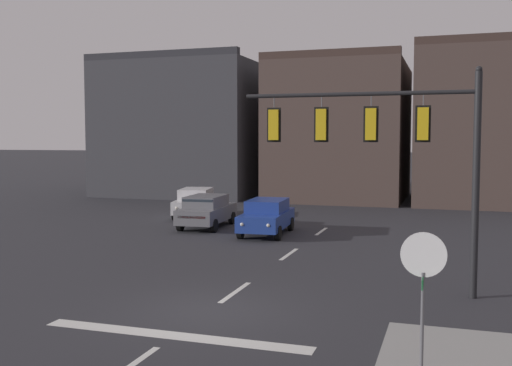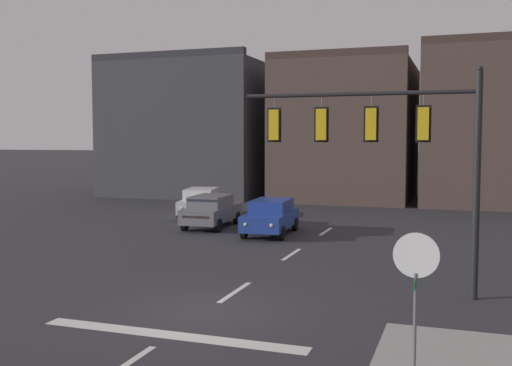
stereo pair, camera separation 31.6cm
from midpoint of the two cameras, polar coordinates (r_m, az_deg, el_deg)
name	(u,v)px [view 1 (the left image)]	position (r m, az deg, el deg)	size (l,w,h in m)	color
ground_plane	(208,311)	(15.63, -5.15, -12.08)	(400.00, 400.00, 0.00)	#2B2B30
stop_bar_paint	(174,335)	(13.90, -8.50, -14.18)	(6.40, 0.50, 0.01)	silver
lane_centreline	(235,292)	(17.42, -2.52, -10.35)	(0.16, 26.40, 0.01)	silver
signal_mast_near_side	(389,140)	(17.29, 12.10, 4.06)	(6.65, 0.46, 6.35)	black
stop_sign	(423,273)	(10.44, 14.81, -8.27)	(0.76, 0.64, 2.83)	#56565B
car_lot_nearside	(196,202)	(33.95, -6.05, -1.81)	(2.70, 4.68, 1.61)	silver
car_lot_middle	(207,210)	(29.84, -5.01, -2.62)	(2.13, 4.54, 1.61)	slate
car_lot_farside	(267,216)	(27.58, 0.71, -3.16)	(2.16, 4.55, 1.61)	navy
building_row	(327,130)	(45.44, 6.60, 5.01)	(34.16, 11.64, 10.77)	#38383D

